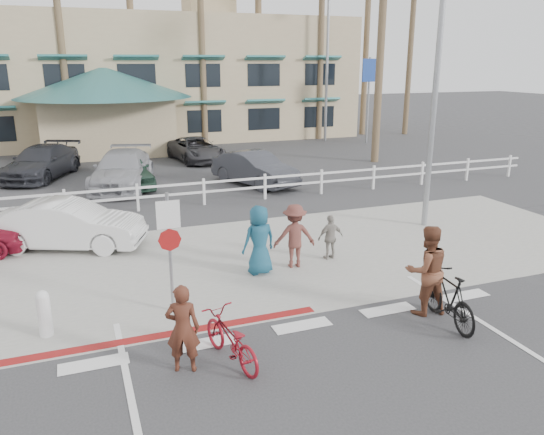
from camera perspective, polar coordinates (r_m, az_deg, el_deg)
name	(u,v)px	position (r m, az deg, el deg)	size (l,w,h in m)	color
ground	(315,340)	(10.43, 4.62, -13.02)	(140.00, 140.00, 0.00)	#333335
bike_path	(369,400)	(8.95, 10.37, -18.75)	(12.00, 16.00, 0.01)	#333335
sidewalk_plaza	(243,261)	(14.23, -3.11, -4.65)	(22.00, 7.00, 0.01)	gray
cross_street	(207,220)	(17.89, -7.01, -0.32)	(40.00, 5.00, 0.01)	#333335
parking_lot	(161,169)	(26.97, -11.90, 5.13)	(50.00, 16.00, 0.01)	#333335
curb_red	(147,338)	(10.72, -13.32, -12.51)	(7.00, 0.25, 0.02)	maroon
rail_fence	(207,192)	(19.75, -7.05, 2.77)	(29.40, 0.16, 1.00)	silver
building	(154,54)	(39.63, -12.57, 16.82)	(28.00, 16.00, 11.30)	tan
sign_post	(170,247)	(11.13, -10.94, -3.13)	(0.50, 0.10, 2.90)	gray
bollard_0	(44,314)	(11.22, -23.31, -9.46)	(0.26, 0.26, 0.95)	silver
streetlight_0	(436,83)	(17.23, 17.22, 13.66)	(0.60, 2.00, 9.00)	gray
streetlight_1	(327,68)	(35.92, 5.93, 15.75)	(0.60, 2.00, 9.50)	gray
info_sign	(368,99)	(35.20, 10.31, 12.39)	(1.20, 0.16, 5.60)	navy
palm_3	(59,26)	(33.23, -21.90, 18.56)	(4.00, 4.00, 14.00)	#204F1E
palm_4	(131,20)	(34.49, -14.94, 19.86)	(4.00, 4.00, 15.00)	#204F1E
palm_5	(202,38)	(34.15, -7.57, 18.60)	(4.00, 4.00, 13.00)	#204F1E
palm_6	(258,6)	(36.37, -1.49, 21.75)	(4.00, 4.00, 17.00)	#204F1E
palm_7	(321,32)	(36.87, 5.31, 19.28)	(4.00, 4.00, 14.00)	#204F1E
palm_8	(367,26)	(39.65, 10.19, 19.62)	(4.00, 4.00, 15.00)	#204F1E
palm_9	(411,41)	(40.37, 14.73, 17.87)	(4.00, 4.00, 13.00)	#204F1E
palm_11	(382,22)	(28.50, 11.76, 19.88)	(4.00, 4.00, 14.00)	#204F1E
bike_red	(230,339)	(9.53, -4.49, -12.92)	(0.60, 1.73, 0.91)	maroon
rider_red	(183,329)	(9.25, -9.57, -11.69)	(0.58, 0.38, 1.59)	#4C2417
bike_black	(449,298)	(11.33, 18.46, -8.23)	(0.52, 1.85, 1.11)	black
rider_black	(427,270)	(11.49, 16.29, -5.46)	(0.94, 0.73, 1.93)	brown
pedestrian_a	(294,236)	(13.57, 2.43, -2.00)	(1.08, 0.62, 1.67)	brown
pedestrian_child	(331,237)	(14.23, 6.32, -2.13)	(0.72, 0.30, 1.23)	gray
pedestrian_b	(259,240)	(13.11, -1.39, -2.45)	(0.86, 0.56, 1.76)	navy
car_white_sedan	(68,225)	(16.03, -21.05, -0.75)	(1.46, 4.18, 1.38)	silver
lot_car_1	(122,170)	(23.19, -15.82, 4.97)	(2.13, 5.24, 1.52)	#9A9BA2
lot_car_2	(126,170)	(23.28, -15.40, 4.94)	(1.70, 4.22, 1.44)	#223F30
lot_car_3	(255,169)	(22.83, -1.88, 5.29)	(1.51, 4.33, 1.43)	#313238
lot_car_4	(42,162)	(26.35, -23.55, 5.47)	(2.04, 5.02, 1.46)	#25272D
lot_car_5	(196,149)	(28.72, -8.15, 7.26)	(2.08, 4.51, 1.25)	#343337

